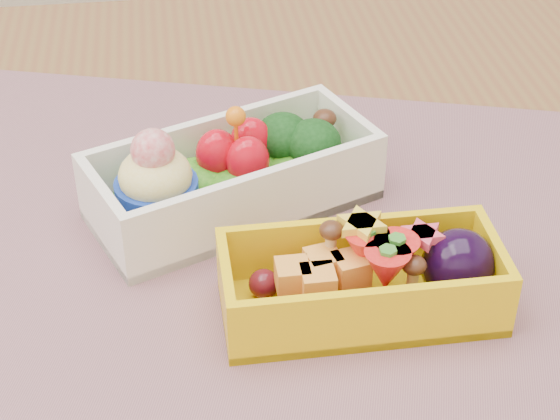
{
  "coord_description": "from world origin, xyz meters",
  "views": [
    {
      "loc": [
        -0.08,
        -0.47,
        1.11
      ],
      "look_at": [
        -0.02,
        -0.03,
        0.79
      ],
      "focal_mm": 58.81,
      "sensor_mm": 36.0,
      "label": 1
    }
  ],
  "objects": [
    {
      "name": "table",
      "position": [
        0.0,
        0.0,
        0.65
      ],
      "size": [
        1.2,
        0.8,
        0.75
      ],
      "color": "brown",
      "rests_on": "ground"
    },
    {
      "name": "placemat",
      "position": [
        -0.03,
        -0.03,
        0.75
      ],
      "size": [
        0.68,
        0.59,
        0.0
      ],
      "primitive_type": "cube",
      "rotation": [
        0.0,
        0.0,
        -0.29
      ],
      "color": "#875D61",
      "rests_on": "table"
    },
    {
      "name": "bento_white",
      "position": [
        -0.05,
        0.03,
        0.78
      ],
      "size": [
        0.2,
        0.15,
        0.08
      ],
      "rotation": [
        0.0,
        0.0,
        0.39
      ],
      "color": "white",
      "rests_on": "placemat"
    },
    {
      "name": "bento_yellow",
      "position": [
        0.02,
        -0.08,
        0.78
      ],
      "size": [
        0.16,
        0.07,
        0.05
      ],
      "rotation": [
        0.0,
        0.0,
        0.01
      ],
      "color": "yellow",
      "rests_on": "placemat"
    }
  ]
}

